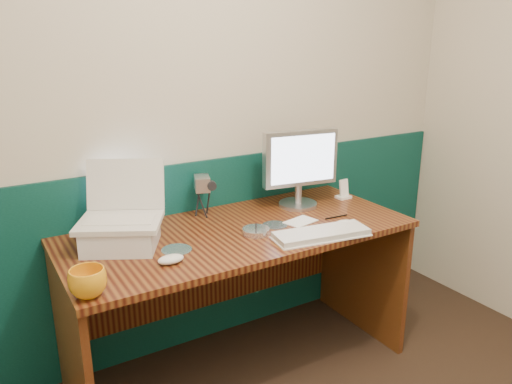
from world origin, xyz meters
TOP-DOWN VIEW (x-y plane):
  - back_wall at (0.00, 1.75)m, footprint 3.50×0.04m
  - wainscot at (0.00, 1.74)m, footprint 3.48×0.02m
  - desk at (0.15, 1.38)m, footprint 1.60×0.70m
  - laptop_riser at (-0.37, 1.46)m, footprint 0.37×0.35m
  - laptop at (-0.37, 1.46)m, footprint 0.42×0.39m
  - monitor at (0.57, 1.51)m, footprint 0.41×0.17m
  - keyboard at (0.41, 1.11)m, footprint 0.44×0.21m
  - mouse_right at (0.58, 1.15)m, footprint 0.12×0.09m
  - mouse_left at (-0.26, 1.20)m, footprint 0.11×0.07m
  - mug at (-0.59, 1.11)m, footprint 0.17×0.17m
  - camcorder at (0.08, 1.63)m, footprint 0.11×0.13m
  - cd_spindle at (0.19, 1.29)m, footprint 0.12×0.12m
  - cd_loose_a at (-0.19, 1.31)m, footprint 0.13×0.13m
  - cd_loose_b at (0.32, 1.34)m, footprint 0.12×0.12m
  - pen at (0.63, 1.27)m, footprint 0.13×0.02m
  - papers at (0.45, 1.31)m, footprint 0.17×0.13m
  - dock at (0.86, 1.49)m, footprint 0.08×0.06m
  - music_player at (0.86, 1.49)m, footprint 0.05×0.03m
  - pda at (0.62, 1.13)m, footprint 0.10×0.14m

SIDE VIEW (x-z plane):
  - desk at x=0.15m, z-range 0.00..0.75m
  - wainscot at x=0.00m, z-range 0.00..1.00m
  - cd_loose_b at x=0.32m, z-range 0.75..0.75m
  - cd_loose_a at x=-0.19m, z-range 0.75..0.75m
  - papers at x=0.45m, z-range 0.75..0.75m
  - pen at x=0.63m, z-range 0.75..0.76m
  - dock at x=0.86m, z-range 0.75..0.76m
  - pda at x=0.62m, z-range 0.75..0.76m
  - keyboard at x=0.41m, z-range 0.75..0.77m
  - cd_spindle at x=0.19m, z-range 0.75..0.78m
  - mouse_right at x=0.58m, z-range 0.75..0.78m
  - mouse_left at x=-0.26m, z-range 0.75..0.79m
  - laptop_riser at x=-0.37m, z-range 0.75..0.85m
  - mug at x=-0.59m, z-range 0.75..0.85m
  - music_player at x=0.86m, z-range 0.76..0.86m
  - camcorder at x=0.08m, z-range 0.75..0.93m
  - monitor at x=0.57m, z-range 0.75..1.15m
  - laptop at x=-0.37m, z-range 0.85..1.13m
  - back_wall at x=0.00m, z-range 0.00..2.50m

